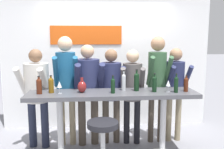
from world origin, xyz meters
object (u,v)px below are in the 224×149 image
Objects in this scene: person_center_left at (88,84)px; wine_bottle_7 at (51,85)px; person_left at (66,78)px; person_center_right at (132,86)px; decorative_vase at (82,87)px; wine_bottle_5 at (176,84)px; person_far_right at (175,84)px; wine_bottle_4 at (137,81)px; wine_glass_0 at (59,85)px; wine_bottle_1 at (124,81)px; wine_glass_1 at (168,84)px; wine_bottle_3 at (39,85)px; wine_bottle_6 at (113,85)px; tasting_table at (112,102)px; wine_bottle_0 at (154,83)px; bar_stool at (103,141)px; person_center at (111,86)px; person_right at (157,76)px; wine_bottle_2 at (186,84)px; person_far_left at (37,88)px.

wine_bottle_7 is at bearing -148.21° from person_center_left.
person_left is 1.13× the size of person_center_right.
wine_bottle_7 is 1.18× the size of decorative_vase.
wine_bottle_5 is 1.10× the size of wine_bottle_7.
person_far_right is at bearing 13.28° from wine_bottle_7.
wine_bottle_4 is at bearing 164.29° from wine_bottle_5.
person_left reaches higher than wine_bottle_4.
wine_glass_0 is at bearing -176.36° from wine_bottle_4.
wine_bottle_7 is (-1.07, -0.07, -0.02)m from wine_bottle_1.
person_far_right is at bearing 61.95° from wine_glass_1.
wine_bottle_3 is 0.99× the size of wine_bottle_6.
tasting_table is 0.92m from person_left.
person_center_right is 0.56m from wine_bottle_0.
person_left reaches higher than wine_bottle_5.
wine_bottle_6 is at bearing -176.95° from wine_bottle_0.
person_left reaches higher than wine_bottle_1.
wine_glass_0 is at bearing -149.79° from person_center_right.
person_left is 6.95× the size of wine_bottle_6.
wine_bottle_1 reaches higher than tasting_table.
wine_bottle_7 reaches higher than bar_stool.
person_left reaches higher than person_center.
wine_bottle_4 is at bearing 166.31° from wine_glass_1.
person_center is 0.47m from wine_bottle_1.
wine_bottle_5 is at bearing -6.43° from tasting_table.
person_center_left is 6.45× the size of wine_bottle_6.
person_center_right is 4.90× the size of wine_bottle_4.
bar_stool is 2.69× the size of wine_bottle_5.
wine_bottle_1 reaches higher than wine_bottle_3.
person_right is 7.03× the size of wine_bottle_7.
person_far_right is 2.07m from wine_bottle_7.
person_center is (0.75, 0.03, -0.15)m from person_left.
person_center_right is 6.20× the size of wine_bottle_3.
wine_bottle_6 is (-0.79, -0.55, -0.02)m from person_right.
wine_bottle_5 reaches higher than wine_glass_1.
wine_bottle_7 is (-1.99, 0.08, 0.00)m from wine_bottle_2.
wine_bottle_3 is 0.29m from wine_glass_0.
person_right is 0.60m from wine_bottle_4.
person_center is 0.60m from wine_bottle_4.
wine_bottle_2 is (0.92, -0.15, -0.02)m from wine_bottle_1.
wine_bottle_0 is at bearing 178.01° from wine_bottle_2.
decorative_vase is at bearing -1.55° from wine_bottle_7.
wine_bottle_0 is (1.81, -0.48, 0.14)m from person_far_left.
wine_bottle_5 is at bearing -74.51° from person_right.
wine_bottle_0 reaches higher than wine_bottle_6.
bar_stool is 3.49× the size of decorative_vase.
decorative_vase is (-0.28, 0.59, 0.59)m from bar_stool.
person_right is (0.80, 0.47, 0.30)m from tasting_table.
wine_bottle_1 is (0.55, -0.37, 0.11)m from person_center_left.
person_right is at bearing 71.05° from wine_bottle_0.
tasting_table is 0.53m from person_center.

